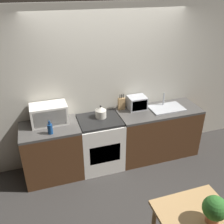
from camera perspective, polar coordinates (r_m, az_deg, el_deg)
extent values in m
plane|color=#33302D|center=(4.09, 3.81, -16.49)|extent=(16.00, 16.00, 0.00)
cube|color=beige|center=(4.16, -0.65, 5.92)|extent=(10.00, 0.06, 2.60)
cube|color=#4C2D19|center=(4.13, -13.48, -8.97)|extent=(0.88, 0.62, 0.86)
cube|color=#474442|center=(3.88, -14.20, -3.63)|extent=(0.88, 0.62, 0.04)
cube|color=#4C2D19|center=(4.56, 10.23, -4.74)|extent=(1.43, 0.62, 0.86)
cube|color=#474442|center=(4.34, 10.73, 0.28)|extent=(1.43, 0.62, 0.04)
cube|color=silver|center=(4.22, -2.76, -7.21)|extent=(0.69, 0.62, 0.86)
cube|color=black|center=(3.98, -2.90, -1.90)|extent=(0.67, 0.57, 0.04)
cube|color=black|center=(3.99, -1.57, -9.56)|extent=(0.50, 0.02, 0.32)
cylinder|color=beige|center=(4.00, -2.57, -0.38)|extent=(0.18, 0.18, 0.13)
cone|color=beige|center=(3.96, -2.60, 0.81)|extent=(0.17, 0.17, 0.06)
sphere|color=black|center=(3.94, -2.61, 1.31)|extent=(0.03, 0.03, 0.03)
cube|color=silver|center=(3.91, -14.19, -0.44)|extent=(0.55, 0.32, 0.31)
cube|color=black|center=(3.78, -13.97, -1.50)|extent=(0.48, 0.01, 0.25)
cylinder|color=navy|center=(3.68, -13.96, -3.80)|extent=(0.07, 0.07, 0.15)
cylinder|color=navy|center=(3.63, -14.14, -2.42)|extent=(0.03, 0.03, 0.06)
cube|color=tan|center=(4.23, 2.18, 1.90)|extent=(0.11, 0.06, 0.20)
cylinder|color=black|center=(4.17, 1.84, 3.54)|extent=(0.01, 0.01, 0.07)
cylinder|color=black|center=(4.18, 2.21, 3.59)|extent=(0.01, 0.01, 0.07)
cylinder|color=black|center=(4.19, 2.58, 3.64)|extent=(0.01, 0.01, 0.07)
cube|color=#ADAFB5|center=(4.27, 5.71, 2.14)|extent=(0.30, 0.25, 0.22)
cube|color=black|center=(4.17, 6.35, 1.47)|extent=(0.27, 0.01, 0.18)
cube|color=#ADAFB5|center=(4.39, 12.37, 0.88)|extent=(0.58, 0.36, 0.02)
cylinder|color=#ADAFB5|center=(4.44, 11.73, 2.98)|extent=(0.03, 0.03, 0.22)
cube|color=tan|center=(2.90, 18.85, -21.70)|extent=(0.78, 0.66, 0.04)
cylinder|color=tan|center=(3.46, 19.89, -20.81)|extent=(0.05, 0.05, 0.69)
cylinder|color=#9E5B3D|center=(2.85, 21.92, -21.60)|extent=(0.13, 0.13, 0.08)
sphere|color=#2D6B28|center=(2.75, 22.47, -19.64)|extent=(0.24, 0.24, 0.24)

